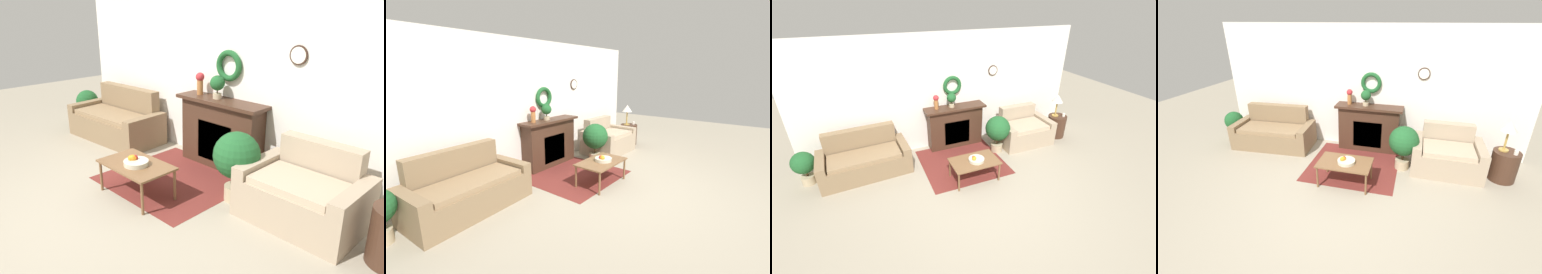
# 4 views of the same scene
# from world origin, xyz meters

# --- Properties ---
(ground_plane) EXTENTS (16.00, 16.00, 0.00)m
(ground_plane) POSITION_xyz_m (0.00, 0.00, 0.00)
(ground_plane) COLOR #9E937F
(floor_rug) EXTENTS (1.80, 1.69, 0.01)m
(floor_rug) POSITION_xyz_m (-0.03, 1.41, 0.00)
(floor_rug) COLOR maroon
(floor_rug) RESTS_ON ground_plane
(wall_back) EXTENTS (6.80, 0.15, 2.70)m
(wall_back) POSITION_xyz_m (0.00, 2.43, 1.35)
(wall_back) COLOR white
(wall_back) RESTS_ON ground_plane
(fireplace) EXTENTS (1.47, 0.41, 1.04)m
(fireplace) POSITION_xyz_m (0.11, 2.23, 0.53)
(fireplace) COLOR #42281C
(fireplace) RESTS_ON ground_plane
(couch_left) EXTENTS (1.85, 0.96, 0.92)m
(couch_left) POSITION_xyz_m (-2.07, 1.85, 0.31)
(couch_left) COLOR #846B4C
(couch_left) RESTS_ON ground_plane
(loveseat_right) EXTENTS (1.32, 0.93, 0.87)m
(loveseat_right) POSITION_xyz_m (1.78, 1.73, 0.32)
(loveseat_right) COLOR tan
(loveseat_right) RESTS_ON ground_plane
(coffee_table) EXTENTS (0.96, 0.59, 0.44)m
(coffee_table) POSITION_xyz_m (-0.03, 0.76, 0.40)
(coffee_table) COLOR brown
(coffee_table) RESTS_ON ground_plane
(fruit_bowl) EXTENTS (0.31, 0.31, 0.12)m
(fruit_bowl) POSITION_xyz_m (-0.01, 0.73, 0.48)
(fruit_bowl) COLOR beige
(fruit_bowl) RESTS_ON coffee_table
(side_table_by_loveseat) EXTENTS (0.47, 0.47, 0.58)m
(side_table_by_loveseat) POSITION_xyz_m (2.79, 1.63, 0.29)
(side_table_by_loveseat) COLOR #42281C
(side_table_by_loveseat) RESTS_ON ground_plane
(table_lamp) EXTENTS (0.27, 0.27, 0.57)m
(table_lamp) POSITION_xyz_m (2.73, 1.68, 1.03)
(table_lamp) COLOR #B28E42
(table_lamp) RESTS_ON side_table_by_loveseat
(mug) EXTENTS (0.07, 0.07, 0.09)m
(mug) POSITION_xyz_m (2.89, 1.55, 0.62)
(mug) COLOR silver
(mug) RESTS_ON side_table_by_loveseat
(vase_on_mantel_left) EXTENTS (0.13, 0.13, 0.34)m
(vase_on_mantel_left) POSITION_xyz_m (-0.34, 2.23, 1.24)
(vase_on_mantel_left) COLOR #AD6B38
(vase_on_mantel_left) RESTS_ON fireplace
(potted_plant_on_mantel) EXTENTS (0.22, 0.22, 0.34)m
(potted_plant_on_mantel) POSITION_xyz_m (0.03, 2.21, 1.26)
(potted_plant_on_mantel) COLOR tan
(potted_plant_on_mantel) RESTS_ON fireplace
(potted_plant_floor_by_couch) EXTENTS (0.44, 0.44, 0.72)m
(potted_plant_floor_by_couch) POSITION_xyz_m (-3.19, 1.90, 0.45)
(potted_plant_floor_by_couch) COLOR tan
(potted_plant_floor_by_couch) RESTS_ON ground_plane
(potted_plant_floor_by_loveseat) EXTENTS (0.59, 0.59, 0.90)m
(potted_plant_floor_by_loveseat) POSITION_xyz_m (0.94, 1.56, 0.57)
(potted_plant_floor_by_loveseat) COLOR tan
(potted_plant_floor_by_loveseat) RESTS_ON ground_plane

